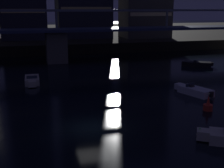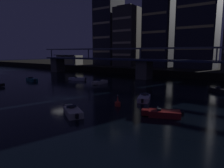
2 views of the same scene
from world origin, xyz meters
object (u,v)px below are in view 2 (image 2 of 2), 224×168
(tower_east_tall, at_px, (199,18))
(speedboat_mid_center, at_px, (163,113))
(tower_central, at_px, (160,24))
(river_bridge, at_px, (144,64))
(tower_west_tall, at_px, (127,37))
(speedboat_far_center, at_px, (144,98))
(speedboat_near_right, at_px, (78,79))
(speedboat_near_left, at_px, (100,82))
(speedboat_mid_left, at_px, (221,91))
(speedboat_mid_right, at_px, (32,80))
(speedboat_far_left, at_px, (73,112))
(waterfront_pavilion, at_px, (69,60))
(tower_west_low, at_px, (109,31))
(channel_buoy, at_px, (118,103))

(tower_east_tall, height_order, speedboat_mid_center, tower_east_tall)
(tower_central, bearing_deg, river_bridge, -76.54)
(tower_west_tall, xyz_separation_m, speedboat_far_center, (31.73, -45.33, -14.10))
(tower_east_tall, bearing_deg, speedboat_near_right, -120.92)
(speedboat_mid_center, bearing_deg, speedboat_near_left, 145.15)
(speedboat_near_right, bearing_deg, speedboat_mid_left, 6.04)
(tower_west_tall, distance_m, speedboat_mid_right, 45.35)
(speedboat_near_right, xyz_separation_m, speedboat_mid_left, (36.68, 3.88, 0.00))
(river_bridge, relative_size, tower_west_tall, 3.48)
(speedboat_mid_center, bearing_deg, speedboat_far_left, -147.77)
(speedboat_mid_left, bearing_deg, tower_east_tall, 111.33)
(waterfront_pavilion, relative_size, speedboat_far_center, 2.43)
(tower_west_low, xyz_separation_m, tower_east_tall, (39.11, 2.18, 2.49))
(speedboat_near_left, height_order, speedboat_near_right, same)
(tower_east_tall, distance_m, speedboat_mid_center, 60.76)
(speedboat_near_left, bearing_deg, speedboat_mid_right, -157.80)
(tower_central, height_order, tower_east_tall, tower_east_tall)
(speedboat_mid_left, relative_size, speedboat_mid_center, 0.97)
(speedboat_near_left, relative_size, speedboat_near_right, 1.07)
(tower_east_tall, bearing_deg, waterfront_pavilion, -167.47)
(channel_buoy, bearing_deg, waterfront_pavilion, 143.19)
(speedboat_far_left, bearing_deg, speedboat_mid_center, 32.23)
(speedboat_near_right, relative_size, channel_buoy, 2.76)
(waterfront_pavilion, relative_size, speedboat_mid_center, 2.46)
(speedboat_far_left, bearing_deg, tower_central, 103.63)
(tower_west_tall, bearing_deg, speedboat_mid_left, -36.16)
(tower_central, bearing_deg, speedboat_mid_left, -50.26)
(waterfront_pavilion, distance_m, speedboat_mid_right, 42.24)
(tower_east_tall, relative_size, speedboat_near_right, 7.54)
(tower_central, xyz_separation_m, speedboat_mid_left, (28.24, -33.96, -18.83))
(river_bridge, bearing_deg, speedboat_mid_right, -134.92)
(river_bridge, bearing_deg, speedboat_near_left, -106.30)
(tower_west_low, xyz_separation_m, speedboat_near_right, (15.99, -36.43, -17.45))
(tower_east_tall, xyz_separation_m, speedboat_far_center, (4.22, -50.04, -19.94))
(channel_buoy, bearing_deg, speedboat_near_left, 136.08)
(speedboat_near_left, bearing_deg, tower_central, 91.48)
(tower_central, relative_size, tower_east_tall, 0.94)
(speedboat_near_right, bearing_deg, river_bridge, 45.72)
(tower_central, distance_m, speedboat_mid_center, 63.84)
(tower_west_low, distance_m, tower_west_tall, 12.34)
(speedboat_mid_center, bearing_deg, tower_west_low, 132.20)
(speedboat_mid_right, bearing_deg, river_bridge, 45.08)
(speedboat_mid_right, distance_m, speedboat_far_left, 36.01)
(tower_central, bearing_deg, speedboat_mid_center, -66.00)
(speedboat_far_center, bearing_deg, tower_west_tall, 124.99)
(speedboat_near_left, distance_m, speedboat_mid_right, 20.18)
(speedboat_near_left, height_order, speedboat_far_left, same)
(waterfront_pavilion, xyz_separation_m, channel_buoy, (57.85, -43.29, -3.96))
(tower_east_tall, relative_size, speedboat_near_left, 7.05)
(tower_west_low, relative_size, tower_central, 0.92)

